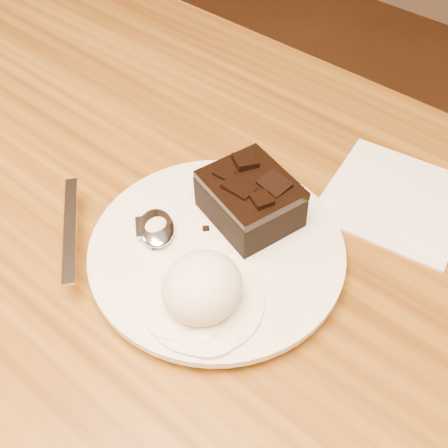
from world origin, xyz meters
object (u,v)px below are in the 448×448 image
Objects in this scene: brownie at (250,202)px; spoon at (156,229)px; dining_table at (133,411)px; plate at (217,253)px; ice_cream_scoop at (202,288)px; napkin at (397,198)px.

spoon is at bearing -125.82° from brownie.
plate is at bearing 31.95° from dining_table.
brownie reaches higher than plate.
dining_table is at bearing 169.94° from spoon.
brownie reaches higher than spoon.
ice_cream_scoop reaches higher than dining_table.
brownie is 0.09m from spoon.
brownie is at bearing 91.35° from plate.
ice_cream_scoop is (0.03, -0.05, 0.03)m from plate.
dining_table is 0.44m from brownie.
brownie is at bearing 5.34° from spoon.
brownie is 0.16m from napkin.
plate is 0.06m from spoon.
spoon is (-0.05, -0.02, 0.01)m from plate.
ice_cream_scoop is 0.50× the size of napkin.
plate is at bearing -88.65° from brownie.
napkin is at bearing 62.73° from plate.
spoon is at bearing -156.63° from plate.
spoon reaches higher than dining_table.
plate is 3.43× the size of ice_cream_scoop.
dining_table is 0.40m from plate.
napkin reaches higher than dining_table.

